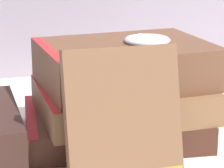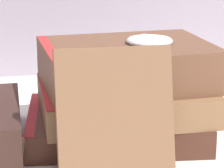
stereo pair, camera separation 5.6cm
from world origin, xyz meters
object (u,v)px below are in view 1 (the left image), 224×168
book_flat_middle (119,99)px  pocket_watch (147,40)px  book_flat_top (121,65)px  book_leaning_front (123,120)px  book_flat_bottom (109,124)px  reading_glasses (77,100)px

book_flat_middle → pocket_watch: (0.04, 0.00, 0.07)m
book_flat_top → book_leaning_front: 0.12m
book_leaning_front → book_flat_bottom: bearing=82.5°
book_flat_middle → book_flat_top: size_ratio=0.97×
pocket_watch → book_flat_top: bearing=177.9°
book_flat_middle → book_leaning_front: (-0.03, -0.10, 0.01)m
reading_glasses → book_flat_middle: bearing=-100.3°
book_flat_middle → pocket_watch: size_ratio=3.48×
book_flat_middle → reading_glasses: size_ratio=1.82×
book_flat_top → book_leaning_front: size_ratio=1.51×
book_flat_middle → reading_glasses: 0.17m
book_flat_middle → book_leaning_front: size_ratio=1.48×
book_flat_top → book_leaning_front: bearing=-109.6°
reading_glasses → book_flat_bottom: bearing=-103.6°
book_flat_top → book_flat_bottom: bearing=147.8°
book_leaning_front → reading_glasses: book_leaning_front is taller
book_flat_top → book_flat_middle: bearing=-145.0°
book_flat_bottom → pocket_watch: 0.12m
book_flat_bottom → reading_glasses: 0.15m
book_leaning_front → pocket_watch: 0.14m
book_flat_bottom → reading_glasses: bearing=99.7°
book_flat_top → reading_glasses: book_flat_top is taller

